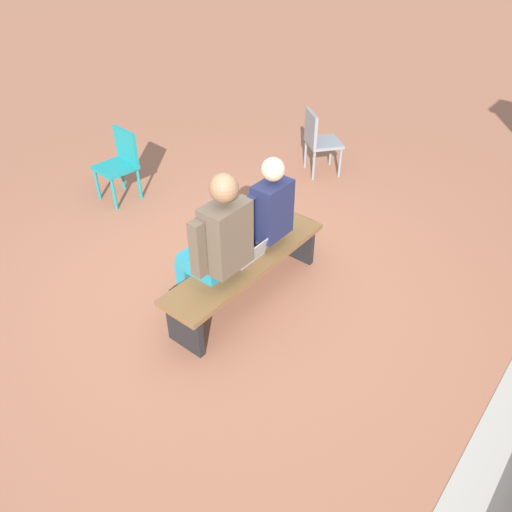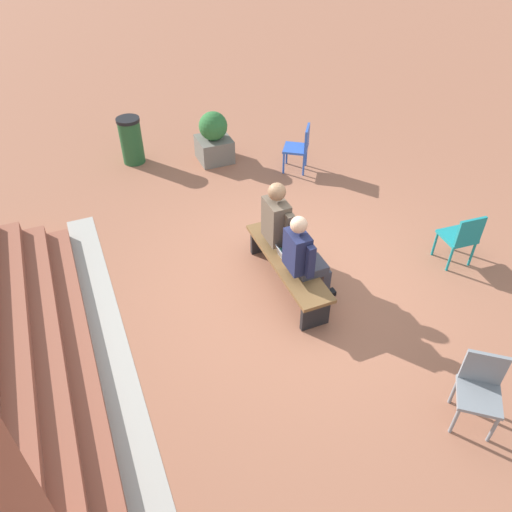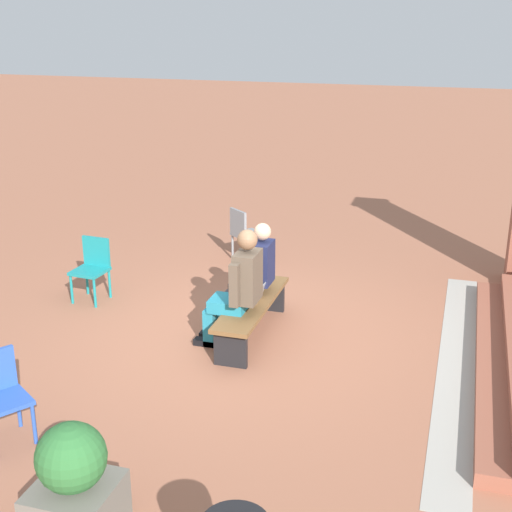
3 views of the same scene
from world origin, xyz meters
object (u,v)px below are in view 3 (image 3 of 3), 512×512
(person_adult, at_px, (238,286))
(bench, at_px, (252,309))
(laptop, at_px, (253,297))
(plastic_chair_near_bench_right, at_px, (244,232))
(planter, at_px, (74,486))
(plastic_chair_foreground, at_px, (93,265))
(plastic_chair_far_right, at_px, (0,392))
(person_student, at_px, (254,271))

(person_adult, bearing_deg, bench, 166.62)
(laptop, xyz_separation_m, plastic_chair_near_bench_right, (-2.52, -0.91, -0.02))
(planter, bearing_deg, plastic_chair_near_bench_right, -173.92)
(plastic_chair_foreground, xyz_separation_m, plastic_chair_far_right, (3.22, 0.85, 0.00))
(plastic_chair_foreground, distance_m, plastic_chair_far_right, 3.33)
(planter, bearing_deg, plastic_chair_foreground, -152.69)
(person_student, relative_size, plastic_chair_near_bench_right, 1.58)
(planter, bearing_deg, person_student, 177.49)
(person_adult, bearing_deg, plastic_chair_foreground, -109.24)
(person_adult, bearing_deg, planter, -2.86)
(plastic_chair_near_bench_right, distance_m, planter, 6.22)
(plastic_chair_far_right, distance_m, planter, 1.60)
(person_student, bearing_deg, person_adult, -0.56)
(person_adult, distance_m, plastic_chair_foreground, 2.47)
(person_adult, xyz_separation_m, planter, (3.35, -0.17, -0.32))
(laptop, bearing_deg, person_adult, -15.30)
(laptop, bearing_deg, planter, -3.94)
(plastic_chair_near_bench_right, height_order, plastic_chair_foreground, same)
(planter, bearing_deg, bench, 176.25)
(plastic_chair_foreground, bearing_deg, plastic_chair_near_bench_right, 143.66)
(person_student, xyz_separation_m, laptop, (0.30, 0.08, -0.21))
(plastic_chair_foreground, xyz_separation_m, planter, (4.16, 2.15, -0.04))
(laptop, xyz_separation_m, plastic_chair_foreground, (-0.50, -2.40, -0.02))
(planter, bearing_deg, plastic_chair_far_right, -126.03)
(laptop, distance_m, plastic_chair_far_right, 3.13)
(bench, distance_m, person_adult, 0.51)
(plastic_chair_far_right, bearing_deg, planter, 53.97)
(bench, bearing_deg, person_adult, -13.38)
(person_adult, distance_m, plastic_chair_near_bench_right, 2.96)
(plastic_chair_near_bench_right, height_order, plastic_chair_far_right, same)
(laptop, relative_size, planter, 0.34)
(person_student, bearing_deg, planter, -2.51)
(plastic_chair_near_bench_right, relative_size, planter, 0.89)
(person_student, distance_m, plastic_chair_near_bench_right, 2.38)
(person_student, height_order, plastic_chair_near_bench_right, person_student)
(person_student, height_order, planter, person_student)
(person_adult, distance_m, plastic_chair_far_right, 2.83)
(person_student, distance_m, plastic_chair_foreground, 2.34)
(person_adult, bearing_deg, plastic_chair_far_right, -31.26)
(person_adult, height_order, laptop, person_adult)
(plastic_chair_far_right, bearing_deg, plastic_chair_near_bench_right, 173.08)
(person_student, relative_size, person_adult, 0.93)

